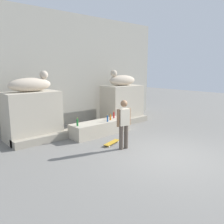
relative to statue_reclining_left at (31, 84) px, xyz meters
The scene contains 14 objects.
ground_plane 5.50m from the statue_reclining_left, 62.72° to the right, with size 40.00×40.00×0.00m, color slate.
facade_wall 2.78m from the statue_reclining_left, 31.83° to the left, with size 11.23×0.60×5.19m, color #A4A093.
pedestal_left 1.20m from the statue_reclining_left, behind, with size 2.00×1.19×1.83m, color #B7AD99.
pedestal_right 4.84m from the statue_reclining_left, ahead, with size 2.00×1.19×1.83m, color #B7AD99.
statue_reclining_left is the anchor object (origin of this frame).
statue_reclining_right 4.65m from the statue_reclining_left, ahead, with size 1.63×0.64×0.78m.
ledge_block 3.20m from the statue_reclining_left, 27.24° to the right, with size 2.64×0.80×0.55m, color #B7AD99.
skater 3.77m from the statue_reclining_left, 59.26° to the right, with size 0.53×0.26×1.67m.
skateboard 3.70m from the statue_reclining_left, 53.41° to the right, with size 0.82×0.43×0.08m.
bottle_orange 3.39m from the statue_reclining_left, 24.98° to the right, with size 0.07×0.07×0.27m.
bottle_green 2.23m from the statue_reclining_left, 46.70° to the right, with size 0.07×0.07×0.32m.
bottle_red 3.62m from the statue_reclining_left, 19.48° to the right, with size 0.06×0.06×0.32m.
bottle_blue 3.22m from the statue_reclining_left, 30.33° to the right, with size 0.06×0.06×0.30m.
stair_step 3.12m from the statue_reclining_left, 14.80° to the right, with size 6.72×0.50×0.27m, color gray.
Camera 1 is at (-5.73, -3.93, 2.70)m, focal length 36.98 mm.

